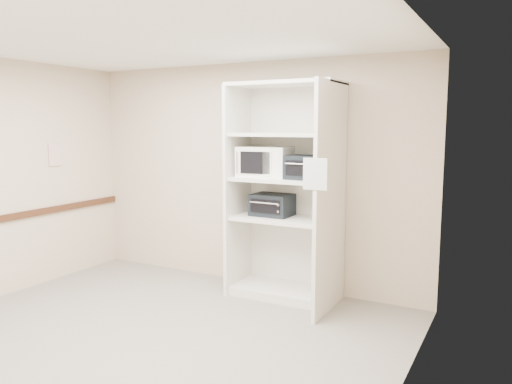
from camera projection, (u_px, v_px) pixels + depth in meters
The scene contains 10 objects.
floor at pixel (144, 341), 4.55m from camera, with size 4.50×4.00×0.01m, color #69635A.
ceiling at pixel (134, 35), 4.19m from camera, with size 4.50×4.00×0.01m, color white.
wall_back at pixel (249, 175), 6.12m from camera, with size 4.50×0.02×2.70m, color tan.
wall_right at pixel (400, 216), 3.32m from camera, with size 0.02×4.00×2.70m, color tan.
shelving_unit at pixel (289, 199), 5.58m from camera, with size 1.24×0.92×2.42m.
microwave at pixel (265, 162), 5.70m from camera, with size 0.57×0.43×0.34m, color white.
toaster_oven_upper at pixel (308, 167), 5.39m from camera, with size 0.45×0.34×0.26m, color black.
toaster_oven_lower at pixel (272, 205), 5.73m from camera, with size 0.45×0.34×0.25m, color black.
paper_sign at pixel (315, 174), 4.72m from camera, with size 0.23×0.01×0.30m, color white.
wall_poster at pixel (55, 154), 6.27m from camera, with size 0.01×0.20×0.29m, color silver.
Camera 1 is at (2.94, -3.34, 1.94)m, focal length 35.00 mm.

